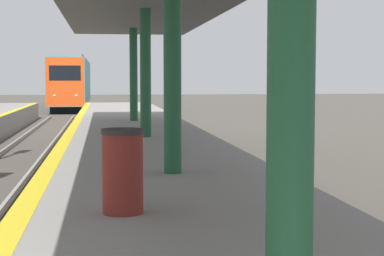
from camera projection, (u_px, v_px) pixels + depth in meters
The scene contains 2 objects.
train at pixel (72, 83), 54.09m from camera, with size 2.72×19.68×4.28m.
trash_bin at pixel (123, 171), 7.31m from camera, with size 0.49×0.49×0.97m.
Camera 1 is at (2.60, -1.98, 2.51)m, focal length 60.00 mm.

